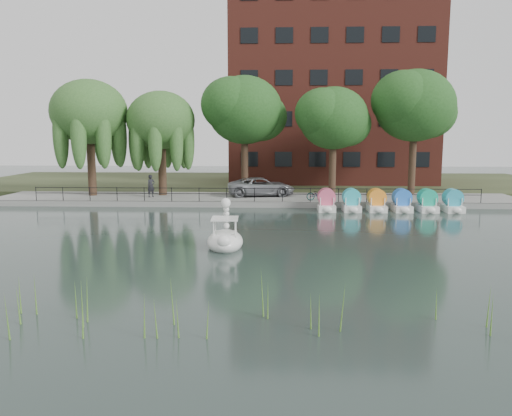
# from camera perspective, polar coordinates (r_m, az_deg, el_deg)

# --- Properties ---
(ground_plane) EXTENTS (120.00, 120.00, 0.00)m
(ground_plane) POSITION_cam_1_polar(r_m,az_deg,el_deg) (22.88, -1.68, -4.68)
(ground_plane) COLOR #313E3C
(promenade) EXTENTS (40.00, 6.00, 0.40)m
(promenade) POSITION_cam_1_polar(r_m,az_deg,el_deg) (38.59, 0.01, 0.99)
(promenade) COLOR gray
(promenade) RESTS_ON ground_plane
(kerb) EXTENTS (40.00, 0.25, 0.40)m
(kerb) POSITION_cam_1_polar(r_m,az_deg,el_deg) (35.67, -0.19, 0.38)
(kerb) COLOR gray
(kerb) RESTS_ON ground_plane
(land_strip) EXTENTS (60.00, 22.00, 0.36)m
(land_strip) POSITION_cam_1_polar(r_m,az_deg,el_deg) (52.49, 0.65, 2.94)
(land_strip) COLOR #47512D
(land_strip) RESTS_ON ground_plane
(railing) EXTENTS (32.00, 0.05, 1.00)m
(railing) POSITION_cam_1_polar(r_m,az_deg,el_deg) (35.74, -0.18, 1.93)
(railing) COLOR black
(railing) RESTS_ON promenade
(apartment_building) EXTENTS (20.00, 10.07, 18.00)m
(apartment_building) POSITION_cam_1_polar(r_m,az_deg,el_deg) (52.64, 8.50, 12.88)
(apartment_building) COLOR #4C1E16
(apartment_building) RESTS_ON land_strip
(willow_left) EXTENTS (5.88, 5.88, 9.01)m
(willow_left) POSITION_cam_1_polar(r_m,az_deg,el_deg) (41.43, -18.55, 10.32)
(willow_left) COLOR #473323
(willow_left) RESTS_ON promenade
(willow_mid) EXTENTS (5.32, 5.32, 8.15)m
(willow_mid) POSITION_cam_1_polar(r_m,az_deg,el_deg) (40.29, -10.81, 9.78)
(willow_mid) COLOR #473323
(willow_mid) RESTS_ON promenade
(broadleaf_center) EXTENTS (6.00, 6.00, 9.25)m
(broadleaf_center) POSITION_cam_1_polar(r_m,az_deg,el_deg) (40.36, -1.32, 11.08)
(broadleaf_center) COLOR #473323
(broadleaf_center) RESTS_ON promenade
(broadleaf_right) EXTENTS (5.40, 5.40, 8.32)m
(broadleaf_right) POSITION_cam_1_polar(r_m,az_deg,el_deg) (39.99, 8.86, 10.04)
(broadleaf_right) COLOR #473323
(broadleaf_right) RESTS_ON promenade
(broadleaf_far) EXTENTS (6.30, 6.30, 9.71)m
(broadleaf_far) POSITION_cam_1_polar(r_m,az_deg,el_deg) (42.22, 17.70, 11.03)
(broadleaf_far) COLOR #473323
(broadleaf_far) RESTS_ON promenade
(minivan) EXTENTS (3.73, 6.39, 1.67)m
(minivan) POSITION_cam_1_polar(r_m,az_deg,el_deg) (39.08, 0.61, 2.62)
(minivan) COLOR gray
(minivan) RESTS_ON promenade
(bicycle) EXTENTS (0.73, 1.76, 1.00)m
(bicycle) POSITION_cam_1_polar(r_m,az_deg,el_deg) (36.69, 7.13, 1.64)
(bicycle) COLOR gray
(bicycle) RESTS_ON promenade
(pedestrian) EXTENTS (0.85, 0.85, 1.98)m
(pedestrian) POSITION_cam_1_polar(r_m,az_deg,el_deg) (39.15, -11.91, 2.67)
(pedestrian) COLOR black
(pedestrian) RESTS_ON promenade
(swan_boat) EXTENTS (1.76, 2.74, 2.21)m
(swan_boat) POSITION_cam_1_polar(r_m,az_deg,el_deg) (23.07, -3.54, -3.36)
(swan_boat) COLOR white
(swan_boat) RESTS_ON ground_plane
(pedal_boat_row) EXTENTS (9.65, 1.70, 1.40)m
(pedal_boat_row) POSITION_cam_1_polar(r_m,az_deg,el_deg) (35.02, 14.98, 0.62)
(pedal_boat_row) COLOR white
(pedal_boat_row) RESTS_ON ground_plane
(reed_bank) EXTENTS (24.00, 2.40, 1.20)m
(reed_bank) POSITION_cam_1_polar(r_m,az_deg,el_deg) (13.54, 4.03, -11.40)
(reed_bank) COLOR #669938
(reed_bank) RESTS_ON ground_plane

